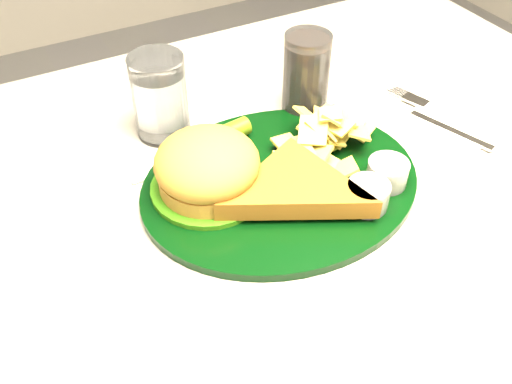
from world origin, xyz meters
TOP-DOWN VIEW (x-y plane):
  - table at (0.00, 0.00)m, footprint 1.20×0.80m
  - dinner_plate at (0.03, -0.02)m, footprint 0.37×0.31m
  - water_glass at (-0.06, 0.16)m, footprint 0.08×0.08m
  - cola_glass at (0.14, 0.11)m, footprint 0.08×0.08m
  - fork_napkin at (0.30, -0.02)m, footprint 0.17×0.20m
  - wrapped_straw at (-0.03, 0.08)m, footprint 0.21×0.08m

SIDE VIEW (x-z plane):
  - table at x=0.00m, z-range 0.00..0.75m
  - wrapped_straw at x=-0.03m, z-range 0.75..0.76m
  - fork_napkin at x=0.30m, z-range 0.75..0.76m
  - dinner_plate at x=0.03m, z-range 0.75..0.83m
  - water_glass at x=-0.06m, z-range 0.75..0.87m
  - cola_glass at x=0.14m, z-range 0.75..0.87m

